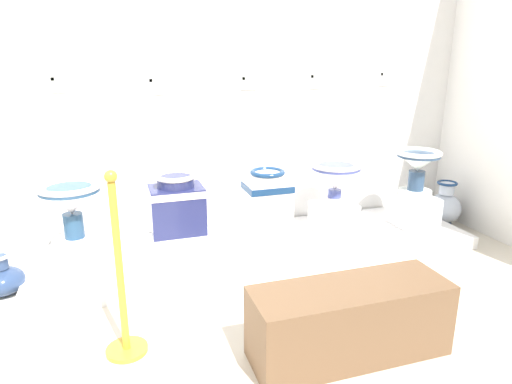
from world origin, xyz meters
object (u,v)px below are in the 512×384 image
Objects in this scene: info_placard_second at (156,86)px; stanchion_post_near_left at (122,296)px; museum_bench at (350,321)px; antique_toilet_pale_glazed at (267,201)px; antique_toilet_rightmost at (336,176)px; antique_toilet_tall_cobalt at (418,165)px; antique_toilet_slender_white at (177,203)px; decorative_vase_spare at (444,207)px; plinth_block_tall_cobalt at (413,211)px; plinth_block_leftmost at (78,257)px; decorative_vase_corner at (2,280)px; plinth_block_pale_glazed at (267,237)px; plinth_block_rightmost at (333,216)px; info_placard_fifth at (385,78)px; info_placard_first at (58,84)px; info_placard_fourth at (316,81)px; info_placard_third at (249,83)px; plinth_block_slender_white at (179,243)px; antique_toilet_leftmost at (71,203)px.

stanchion_post_near_left is at bearing -104.94° from info_placard_second.
antique_toilet_pale_glazed is at bearing 89.99° from museum_bench.
antique_toilet_rightmost is 0.72m from antique_toilet_tall_cobalt.
antique_toilet_slender_white is 1.03× the size of decorative_vase_spare.
museum_bench is at bearing -135.82° from plinth_block_tall_cobalt.
plinth_block_leftmost is 1.15× the size of decorative_vase_corner.
antique_toilet_slender_white is at bearing 179.91° from antique_toilet_tall_cobalt.
antique_toilet_pale_glazed is (0.00, 0.00, 0.31)m from plinth_block_pale_glazed.
museum_bench is (0.70, -1.32, -0.31)m from antique_toilet_slender_white.
antique_toilet_pale_glazed is 3.60× the size of info_placard_second.
plinth_block_rightmost is at bearing 30.86° from stanchion_post_near_left.
info_placard_first is at bearing -180.00° from info_placard_fifth.
info_placard_second is 1.07× the size of info_placard_fourth.
antique_toilet_tall_cobalt is at bearing -135.00° from plinth_block_tall_cobalt.
info_placard_second is 1.09× the size of info_placard_fifth.
info_placard_third reaches higher than stanchion_post_near_left.
plinth_block_tall_cobalt is 0.41m from antique_toilet_tall_cobalt.
plinth_block_rightmost is 0.36m from antique_toilet_rightmost.
plinth_block_pale_glazed is at bearing -0.41° from plinth_block_slender_white.
plinth_block_leftmost is 0.80× the size of antique_toilet_leftmost.
plinth_block_tall_cobalt is at bearing -86.12° from info_placard_fifth.
decorative_vase_spare is at bearing 17.14° from antique_toilet_tall_cobalt.
plinth_block_rightmost is (0.65, 0.13, -0.24)m from antique_toilet_pale_glazed.
decorative_vase_corner is at bearing -175.05° from antique_toilet_rightmost.
decorative_vase_spare is 0.42× the size of stanchion_post_near_left.
plinth_block_tall_cobalt is 3.01× the size of info_placard_fourth.
plinth_block_tall_cobalt is at bearing 1.67° from decorative_vase_corner.
info_placard_first is 0.89× the size of info_placard_third.
info_placard_second is 1.01× the size of info_placard_third.
decorative_vase_spare is at bearing 4.52° from antique_toilet_pale_glazed.
info_placard_third reaches higher than decorative_vase_corner.
plinth_block_slender_white is at bearing 179.91° from antique_toilet_tall_cobalt.
info_placard_fifth reaches higher than info_placard_first.
info_placard_fifth is at bearing 54.46° from museum_bench.
plinth_block_slender_white is (0.71, 0.00, 0.01)m from plinth_block_leftmost.
info_placard_fourth is at bearing 71.29° from museum_bench.
stanchion_post_near_left reaches higher than antique_toilet_tall_cobalt.
info_placard_fifth is 0.12× the size of museum_bench.
plinth_block_rightmost is at bearing -148.89° from info_placard_fifth.
antique_toilet_slender_white is at bearing 4.73° from decorative_vase_corner.
info_placard_fourth is (1.36, -0.00, 0.02)m from info_placard_second.
antique_toilet_tall_cobalt is 1.29× the size of decorative_vase_corner.
antique_toilet_rightmost is (-0.00, 0.00, 0.36)m from plinth_block_rightmost.
plinth_block_slender_white is 0.61× the size of antique_toilet_pale_glazed.
info_placard_second is at bearing 144.15° from antique_toilet_pale_glazed.
plinth_block_pale_glazed is 2.30× the size of info_placard_fifth.
plinth_block_leftmost is at bearing 179.82° from antique_toilet_pale_glazed.
plinth_block_pale_glazed is 1.29m from info_placard_third.
antique_toilet_slender_white is 2.54m from decorative_vase_spare.
plinth_block_tall_cobalt is (0.71, -0.12, -0.34)m from antique_toilet_rightmost.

